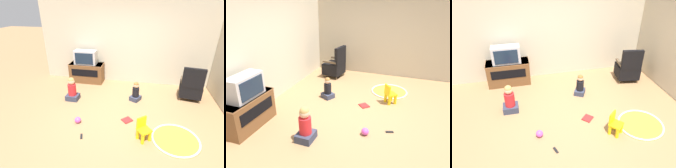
# 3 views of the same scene
# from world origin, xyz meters

# --- Properties ---
(ground_plane) EXTENTS (30.00, 30.00, 0.00)m
(ground_plane) POSITION_xyz_m (0.00, 0.00, 0.00)
(ground_plane) COLOR #9E754C
(wall_back) EXTENTS (5.78, 0.12, 2.66)m
(wall_back) POSITION_xyz_m (-0.11, 2.19, 1.33)
(wall_back) COLOR beige
(wall_back) RESTS_ON ground_plane
(wall_right) EXTENTS (0.12, 5.25, 2.66)m
(wall_right) POSITION_xyz_m (2.72, -0.37, 1.33)
(wall_right) COLOR beige
(wall_right) RESTS_ON ground_plane
(tv_cabinet) EXTENTS (1.16, 0.50, 0.66)m
(tv_cabinet) POSITION_xyz_m (-1.39, 1.86, 0.34)
(tv_cabinet) COLOR brown
(tv_cabinet) RESTS_ON ground_plane
(television) EXTENTS (0.74, 0.35, 0.47)m
(television) POSITION_xyz_m (-1.39, 1.82, 0.90)
(television) COLOR #B7B7BC
(television) RESTS_ON tv_cabinet
(black_armchair) EXTENTS (0.68, 0.66, 1.00)m
(black_armchair) POSITION_xyz_m (1.93, 1.25, 0.37)
(black_armchair) COLOR brown
(black_armchair) RESTS_ON ground_plane
(yellow_kid_chair) EXTENTS (0.34, 0.34, 0.49)m
(yellow_kid_chair) POSITION_xyz_m (0.66, -0.70, 0.21)
(yellow_kid_chair) COLOR yellow
(yellow_kid_chair) RESTS_ON ground_plane
(play_mat) EXTENTS (0.98, 0.98, 0.04)m
(play_mat) POSITION_xyz_m (1.32, -0.60, 0.01)
(play_mat) COLOR gold
(play_mat) RESTS_ON ground_plane
(child_watching_left) EXTENTS (0.35, 0.31, 0.69)m
(child_watching_left) POSITION_xyz_m (-1.40, 0.56, 0.30)
(child_watching_left) COLOR #33384C
(child_watching_left) RESTS_ON ground_plane
(child_watching_center) EXTENTS (0.36, 0.37, 0.57)m
(child_watching_center) POSITION_xyz_m (0.39, 0.87, 0.25)
(child_watching_center) COLOR #33384C
(child_watching_center) RESTS_ON ground_plane
(toy_ball) EXTENTS (0.15, 0.15, 0.15)m
(toy_ball) POSITION_xyz_m (-0.86, -0.44, 0.07)
(toy_ball) COLOR #CC4CB2
(toy_ball) RESTS_ON ground_plane
(book) EXTENTS (0.30, 0.30, 0.02)m
(book) POSITION_xyz_m (0.26, -0.15, 0.01)
(book) COLOR #B22323
(book) RESTS_ON ground_plane
(remote_control) EXTENTS (0.09, 0.16, 0.02)m
(remote_control) POSITION_xyz_m (-0.62, -0.88, 0.01)
(remote_control) COLOR black
(remote_control) RESTS_ON ground_plane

